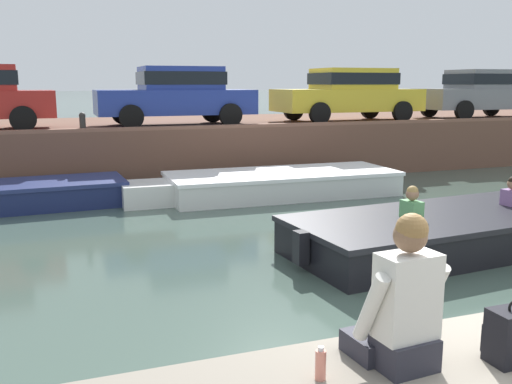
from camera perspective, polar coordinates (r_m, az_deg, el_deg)
ground_plane at (r=9.34m, az=0.15°, el=-4.83°), size 400.00×400.00×0.00m
far_quay_wall at (r=17.06m, az=-9.51°, el=4.56°), size 60.00×6.00×1.41m
far_wall_coping at (r=14.18m, az=-7.41°, el=6.41°), size 60.00×0.24×0.08m
boat_moored_west_navy at (r=12.62m, az=-23.69°, el=-0.41°), size 5.13×1.81×0.53m
boat_moored_central_white at (r=12.92m, az=1.57°, el=0.79°), size 6.24×2.08×0.55m
motorboat_passing at (r=9.76m, az=21.76°, el=-3.21°), size 7.22×2.53×1.05m
car_centre_blue at (r=15.49m, az=-7.91°, el=9.75°), size 4.12×1.99×1.54m
car_right_inner_yellow at (r=17.36m, az=9.31°, el=9.81°), size 4.31×1.97×1.54m
car_rightmost_grey at (r=20.19m, az=21.62°, el=9.32°), size 4.13×2.09×1.54m
mooring_bollard_mid at (r=13.97m, az=-16.96°, el=6.79°), size 0.15×0.15×0.44m
person_seated_left at (r=3.60m, az=14.35°, el=-11.14°), size 0.55×0.55×0.96m
bottle_drink at (r=3.47m, az=6.48°, el=-16.75°), size 0.06×0.06×0.20m
backpack_on_ledge at (r=3.95m, az=24.10°, el=-13.02°), size 0.28×0.24×0.41m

